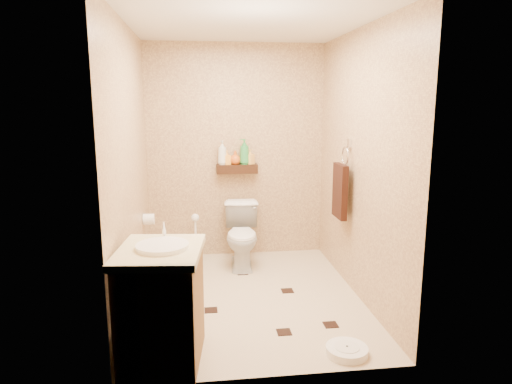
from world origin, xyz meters
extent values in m
plane|color=beige|center=(0.00, 0.00, 0.00)|extent=(2.50, 2.50, 0.00)
cube|color=tan|center=(0.00, 1.25, 1.20)|extent=(2.00, 0.04, 2.40)
cube|color=tan|center=(0.00, -1.25, 1.20)|extent=(2.00, 0.04, 2.40)
cube|color=tan|center=(-1.00, 0.00, 1.20)|extent=(0.04, 2.50, 2.40)
cube|color=tan|center=(1.00, 0.00, 1.20)|extent=(0.04, 2.50, 2.40)
cube|color=silver|center=(0.00, 0.00, 2.40)|extent=(2.00, 2.50, 0.02)
cube|color=#331B0D|center=(0.00, 1.17, 1.02)|extent=(0.46, 0.14, 0.10)
cube|color=black|center=(-0.35, -0.23, 0.00)|extent=(0.11, 0.11, 0.01)
cube|color=black|center=(0.38, 0.09, 0.00)|extent=(0.11, 0.11, 0.01)
cube|color=black|center=(0.20, -0.69, 0.00)|extent=(0.11, 0.11, 0.01)
cube|color=black|center=(-0.51, 0.55, 0.00)|extent=(0.11, 0.11, 0.01)
cube|color=black|center=(0.59, -0.62, 0.00)|extent=(0.11, 0.11, 0.01)
cube|color=black|center=(0.00, 0.60, 0.00)|extent=(0.11, 0.11, 0.01)
imported|color=white|center=(0.02, 0.83, 0.34)|extent=(0.42, 0.69, 0.68)
cube|color=brown|center=(-0.70, -0.95, 0.38)|extent=(0.57, 0.67, 0.76)
cube|color=beige|center=(-0.70, -0.95, 0.78)|extent=(0.61, 0.72, 0.05)
cylinder|color=white|center=(-0.68, -0.95, 0.81)|extent=(0.35, 0.35, 0.05)
cylinder|color=silver|center=(-0.68, -0.74, 0.88)|extent=(0.03, 0.03, 0.12)
cylinder|color=white|center=(0.58, -1.05, 0.03)|extent=(0.32, 0.32, 0.05)
cylinder|color=white|center=(0.58, -1.05, 0.06)|extent=(0.18, 0.18, 0.01)
cylinder|color=#196567|center=(-0.48, 1.07, 0.07)|extent=(0.12, 0.12, 0.13)
cylinder|color=white|center=(-0.48, 1.07, 0.31)|extent=(0.02, 0.02, 0.38)
sphere|color=white|center=(-0.48, 1.07, 0.49)|extent=(0.09, 0.09, 0.09)
cube|color=silver|center=(0.98, 0.25, 1.38)|extent=(0.03, 0.06, 0.08)
torus|color=silver|center=(0.95, 0.25, 1.26)|extent=(0.02, 0.19, 0.19)
cube|color=black|center=(0.91, 0.25, 0.92)|extent=(0.06, 0.30, 0.52)
cylinder|color=white|center=(-0.94, 0.65, 0.60)|extent=(0.11, 0.11, 0.11)
cylinder|color=silver|center=(-0.98, 0.65, 0.66)|extent=(0.04, 0.02, 0.02)
imported|color=silver|center=(-0.16, 1.17, 1.20)|extent=(0.14, 0.14, 0.27)
imported|color=#FFA935|center=(-0.11, 1.17, 1.15)|extent=(0.09, 0.09, 0.16)
imported|color=#C85717|center=(-0.02, 1.17, 1.15)|extent=(0.16, 0.16, 0.15)
imported|color=#2F8E40|center=(0.09, 1.17, 1.21)|extent=(0.13, 0.13, 0.29)
imported|color=#EFB24F|center=(0.15, 1.17, 1.15)|extent=(0.11, 0.11, 0.17)
camera|label=1|loc=(-0.43, -3.90, 1.76)|focal=32.00mm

